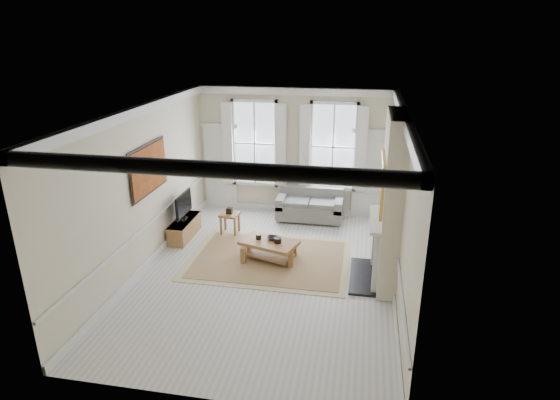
% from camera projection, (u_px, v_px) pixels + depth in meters
% --- Properties ---
extents(floor, '(7.20, 7.20, 0.00)m').
position_uv_depth(floor, '(266.00, 273.00, 9.77)').
color(floor, '#B7B5AD').
rests_on(floor, ground).
extents(ceiling, '(7.20, 7.20, 0.00)m').
position_uv_depth(ceiling, '(264.00, 110.00, 8.60)').
color(ceiling, white).
rests_on(ceiling, back_wall).
extents(back_wall, '(5.20, 0.00, 5.20)m').
position_uv_depth(back_wall, '(294.00, 152.00, 12.51)').
color(back_wall, beige).
rests_on(back_wall, floor).
extents(left_wall, '(0.00, 7.20, 7.20)m').
position_uv_depth(left_wall, '(142.00, 189.00, 9.63)').
color(left_wall, beige).
rests_on(left_wall, floor).
extents(right_wall, '(0.00, 7.20, 7.20)m').
position_uv_depth(right_wall, '(401.00, 205.00, 8.74)').
color(right_wall, beige).
rests_on(right_wall, floor).
extents(window_left, '(1.26, 0.20, 2.20)m').
position_uv_depth(window_left, '(255.00, 143.00, 12.57)').
color(window_left, '#B2BCC6').
rests_on(window_left, back_wall).
extents(window_right, '(1.26, 0.20, 2.20)m').
position_uv_depth(window_right, '(333.00, 147.00, 12.21)').
color(window_right, '#B2BCC6').
rests_on(window_right, back_wall).
extents(door_left, '(0.90, 0.08, 2.30)m').
position_uv_depth(door_left, '(221.00, 168.00, 13.01)').
color(door_left, silver).
rests_on(door_left, floor).
extents(door_right, '(0.90, 0.08, 2.30)m').
position_uv_depth(door_right, '(370.00, 176.00, 12.31)').
color(door_right, silver).
rests_on(door_right, floor).
extents(painting, '(0.05, 1.66, 1.06)m').
position_uv_depth(painting, '(149.00, 169.00, 9.78)').
color(painting, '#A3591C').
rests_on(painting, left_wall).
extents(chimney_breast, '(0.35, 1.70, 3.38)m').
position_uv_depth(chimney_breast, '(391.00, 201.00, 8.96)').
color(chimney_breast, beige).
rests_on(chimney_breast, floor).
extents(hearth, '(0.55, 1.50, 0.05)m').
position_uv_depth(hearth, '(363.00, 276.00, 9.61)').
color(hearth, black).
rests_on(hearth, floor).
extents(fireplace, '(0.21, 1.45, 1.33)m').
position_uv_depth(fireplace, '(376.00, 246.00, 9.33)').
color(fireplace, silver).
rests_on(fireplace, floor).
extents(mirror, '(0.06, 1.26, 1.06)m').
position_uv_depth(mirror, '(381.00, 183.00, 8.87)').
color(mirror, gold).
rests_on(mirror, chimney_breast).
extents(sofa, '(1.72, 0.84, 0.83)m').
position_uv_depth(sofa, '(310.00, 207.00, 12.43)').
color(sofa, slate).
rests_on(sofa, floor).
extents(side_table, '(0.48, 0.48, 0.53)m').
position_uv_depth(side_table, '(230.00, 217.00, 11.54)').
color(side_table, brown).
rests_on(side_table, floor).
extents(rug, '(3.50, 2.60, 0.02)m').
position_uv_depth(rug, '(269.00, 259.00, 10.35)').
color(rug, '#A28154').
rests_on(rug, floor).
extents(coffee_table, '(1.36, 1.03, 0.45)m').
position_uv_depth(coffee_table, '(269.00, 244.00, 10.22)').
color(coffee_table, brown).
rests_on(coffee_table, rug).
extents(ceramic_pot_a, '(0.12, 0.12, 0.12)m').
position_uv_depth(ceramic_pot_a, '(258.00, 237.00, 10.26)').
color(ceramic_pot_a, black).
rests_on(ceramic_pot_a, coffee_table).
extents(ceramic_pot_b, '(0.16, 0.16, 0.11)m').
position_uv_depth(ceramic_pot_b, '(278.00, 240.00, 10.09)').
color(ceramic_pot_b, black).
rests_on(ceramic_pot_b, coffee_table).
extents(bowl, '(0.27, 0.27, 0.06)m').
position_uv_depth(bowl, '(272.00, 238.00, 10.27)').
color(bowl, black).
rests_on(bowl, coffee_table).
extents(tv_stand, '(0.41, 1.26, 0.45)m').
position_uv_depth(tv_stand, '(185.00, 228.00, 11.40)').
color(tv_stand, brown).
rests_on(tv_stand, floor).
extents(tv, '(0.08, 0.90, 0.68)m').
position_uv_depth(tv, '(184.00, 205.00, 11.18)').
color(tv, black).
rests_on(tv, tv_stand).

